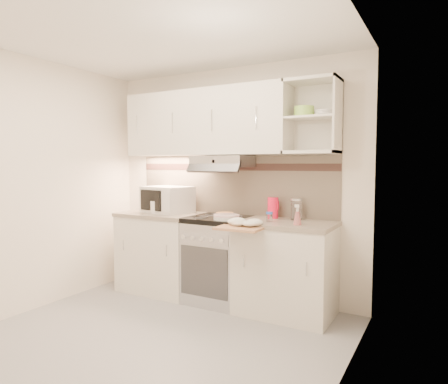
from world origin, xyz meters
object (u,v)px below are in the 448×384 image
object	(u,v)px
glass_jar	(296,209)
plate_stack	(226,217)
electric_range	(218,259)
cutting_board	(242,228)
microwave	(167,199)
pink_pitcher	(273,208)
watering_can	(157,206)
spray_bottle	(297,216)

from	to	relation	value
glass_jar	plate_stack	bearing A→B (deg)	-153.37
electric_range	cutting_board	distance (m)	0.71
microwave	plate_stack	size ratio (longest dim) A/B	2.27
microwave	pink_pitcher	world-z (taller)	microwave
glass_jar	cutting_board	bearing A→B (deg)	-122.42
watering_can	plate_stack	distance (m)	0.92
watering_can	spray_bottle	distance (m)	1.65
electric_range	glass_jar	world-z (taller)	glass_jar
electric_range	microwave	world-z (taller)	microwave
plate_stack	spray_bottle	world-z (taller)	spray_bottle
electric_range	microwave	size ratio (longest dim) A/B	1.53
spray_bottle	electric_range	bearing A→B (deg)	148.12
watering_can	plate_stack	bearing A→B (deg)	10.59
pink_pitcher	cutting_board	distance (m)	0.55
pink_pitcher	watering_can	bearing A→B (deg)	-161.96
glass_jar	microwave	bearing A→B (deg)	-175.38
microwave	cutting_board	size ratio (longest dim) A/B	1.43
microwave	plate_stack	xyz separation A→B (m)	(0.88, -0.19, -0.12)
electric_range	microwave	bearing A→B (deg)	175.40
cutting_board	plate_stack	bearing A→B (deg)	140.01
glass_jar	spray_bottle	xyz separation A→B (m)	(0.12, -0.31, -0.03)
plate_stack	electric_range	bearing A→B (deg)	142.12
microwave	glass_jar	size ratio (longest dim) A/B	2.77
glass_jar	spray_bottle	world-z (taller)	glass_jar
spray_bottle	pink_pitcher	bearing A→B (deg)	116.22
electric_range	plate_stack	xyz separation A→B (m)	(0.17, -0.13, 0.47)
microwave	pink_pitcher	size ratio (longest dim) A/B	2.73
electric_range	microwave	distance (m)	0.93
microwave	spray_bottle	distance (m)	1.63
glass_jar	cutting_board	xyz separation A→B (m)	(-0.34, -0.53, -0.14)
plate_stack	cutting_board	bearing A→B (deg)	-38.51
microwave	watering_can	distance (m)	0.16
plate_stack	cutting_board	xyz separation A→B (m)	(0.28, -0.22, -0.05)
spray_bottle	plate_stack	bearing A→B (deg)	156.41
microwave	electric_range	bearing A→B (deg)	6.08
watering_can	spray_bottle	bearing A→B (deg)	11.94
pink_pitcher	glass_jar	world-z (taller)	pink_pitcher
cutting_board	pink_pitcher	bearing A→B (deg)	78.59
microwave	pink_pitcher	bearing A→B (deg)	16.05
spray_bottle	watering_can	bearing A→B (deg)	154.72
plate_stack	spray_bottle	size ratio (longest dim) A/B	1.31
plate_stack	pink_pitcher	world-z (taller)	pink_pitcher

